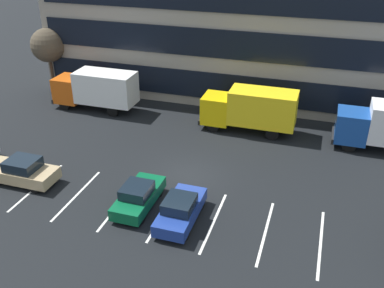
# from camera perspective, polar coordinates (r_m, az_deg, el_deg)

# --- Properties ---
(ground_plane) EXTENTS (120.00, 120.00, 0.00)m
(ground_plane) POSITION_cam_1_polar(r_m,az_deg,el_deg) (27.79, -0.43, -4.02)
(ground_plane) COLOR black
(office_building) EXTENTS (35.03, 14.09, 14.40)m
(office_building) POSITION_cam_1_polar(r_m,az_deg,el_deg) (41.72, 7.61, 17.27)
(office_building) COLOR gray
(office_building) RESTS_ON ground_plane
(lot_markings) EXTENTS (16.94, 5.40, 0.01)m
(lot_markings) POSITION_cam_1_polar(r_m,az_deg,el_deg) (24.52, -3.53, -8.94)
(lot_markings) COLOR silver
(lot_markings) RESTS_ON ground_plane
(box_truck_orange) EXTENTS (7.20, 2.38, 3.34)m
(box_truck_orange) POSITION_cam_1_polar(r_m,az_deg,el_deg) (37.41, -12.47, 7.16)
(box_truck_orange) COLOR #D85914
(box_truck_orange) RESTS_ON ground_plane
(box_truck_yellow_all) EXTENTS (7.16, 2.37, 3.32)m
(box_truck_yellow_all) POSITION_cam_1_polar(r_m,az_deg,el_deg) (32.90, 7.70, 4.67)
(box_truck_yellow_all) COLOR yellow
(box_truck_yellow_all) RESTS_ON ground_plane
(sedan_navy) EXTENTS (1.75, 4.19, 1.50)m
(sedan_navy) POSITION_cam_1_polar(r_m,az_deg,el_deg) (23.48, -1.53, -8.63)
(sedan_navy) COLOR navy
(sedan_navy) RESTS_ON ground_plane
(sedan_forest) EXTENTS (1.73, 4.13, 1.48)m
(sedan_forest) POSITION_cam_1_polar(r_m,az_deg,el_deg) (24.72, -7.06, -6.81)
(sedan_forest) COLOR #0C5933
(sedan_forest) RESTS_ON ground_plane
(sedan_tan) EXTENTS (4.47, 1.87, 1.60)m
(sedan_tan) POSITION_cam_1_polar(r_m,az_deg,el_deg) (28.65, -21.47, -3.34)
(sedan_tan) COLOR tan
(sedan_tan) RESTS_ON ground_plane
(bare_tree) EXTENTS (3.09, 3.09, 5.79)m
(bare_tree) POSITION_cam_1_polar(r_m,az_deg,el_deg) (42.47, -18.42, 12.19)
(bare_tree) COLOR #473323
(bare_tree) RESTS_ON ground_plane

